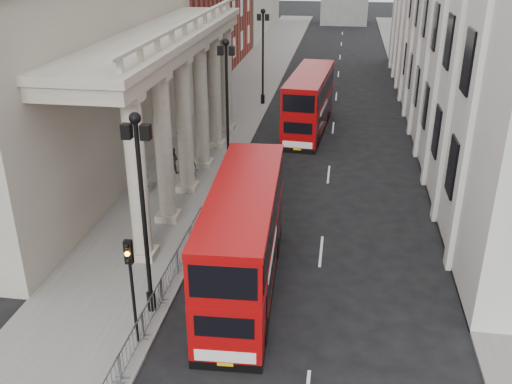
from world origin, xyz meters
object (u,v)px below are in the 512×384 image
at_px(lamp_post_mid, 227,96).
at_px(bus_far, 309,101).
at_px(bus_near, 244,237).
at_px(lamp_post_south, 143,203).
at_px(pedestrian_b, 173,160).
at_px(pedestrian_a, 143,182).
at_px(traffic_light, 131,273).
at_px(lamp_post_north, 263,50).
at_px(pedestrian_c, 191,166).

distance_m(lamp_post_mid, bus_far, 10.32).
bearing_deg(bus_near, lamp_post_south, -147.41).
height_order(lamp_post_south, lamp_post_mid, same).
relative_size(bus_near, bus_far, 1.02).
xyz_separation_m(lamp_post_mid, pedestrian_b, (-3.33, -1.53, -3.94)).
height_order(lamp_post_mid, pedestrian_a, lamp_post_mid).
height_order(bus_far, pedestrian_b, bus_far).
bearing_deg(bus_far, traffic_light, -95.20).
height_order(lamp_post_south, traffic_light, lamp_post_south).
height_order(lamp_post_north, traffic_light, lamp_post_north).
bearing_deg(bus_near, traffic_light, -129.48).
bearing_deg(traffic_light, bus_near, 53.37).
relative_size(lamp_post_mid, pedestrian_b, 4.91).
bearing_deg(bus_far, pedestrian_a, -116.62).
distance_m(bus_near, bus_far, 22.48).
height_order(traffic_light, pedestrian_c, traffic_light).
xyz_separation_m(traffic_light, bus_far, (4.55, 26.89, -0.69)).
bearing_deg(traffic_light, bus_far, 80.39).
xyz_separation_m(traffic_light, pedestrian_a, (-4.05, 12.58, -2.05)).
xyz_separation_m(lamp_post_south, lamp_post_mid, (0.00, 16.00, 0.00)).
height_order(lamp_post_south, pedestrian_c, lamp_post_south).
xyz_separation_m(lamp_post_north, pedestrian_a, (-3.95, -21.44, -3.85)).
relative_size(bus_far, pedestrian_c, 6.78).
distance_m(pedestrian_a, pedestrian_b, 3.96).
bearing_deg(pedestrian_b, bus_far, -121.97).
height_order(bus_near, bus_far, bus_near).
height_order(lamp_post_mid, traffic_light, lamp_post_mid).
bearing_deg(lamp_post_south, lamp_post_mid, 90.00).
bearing_deg(bus_far, pedestrian_c, -116.49).
xyz_separation_m(lamp_post_mid, lamp_post_north, (0.00, 16.00, 0.00)).
xyz_separation_m(bus_near, bus_far, (1.25, 22.45, -0.06)).
height_order(bus_far, pedestrian_a, bus_far).
xyz_separation_m(lamp_post_mid, pedestrian_c, (-1.97, -2.20, -3.99)).
bearing_deg(traffic_light, lamp_post_mid, 90.32).
bearing_deg(lamp_post_mid, lamp_post_south, -90.00).
bearing_deg(bus_far, bus_near, -88.79).
bearing_deg(lamp_post_north, lamp_post_mid, -90.00).
bearing_deg(lamp_post_mid, pedestrian_b, -155.39).
bearing_deg(pedestrian_a, pedestrian_b, 60.59).
bearing_deg(lamp_post_south, bus_near, 35.45).
height_order(lamp_post_south, bus_far, lamp_post_south).
bearing_deg(lamp_post_mid, pedestrian_a, -126.01).
xyz_separation_m(traffic_light, bus_near, (3.30, 4.44, -0.64)).
distance_m(lamp_post_south, traffic_light, 2.71).
distance_m(bus_far, pedestrian_a, 16.75).
height_order(bus_near, pedestrian_a, bus_near).
relative_size(lamp_post_north, pedestrian_a, 4.42).
relative_size(bus_near, pedestrian_b, 6.53).
bearing_deg(bus_far, lamp_post_mid, -113.28).
height_order(pedestrian_a, pedestrian_c, pedestrian_a).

